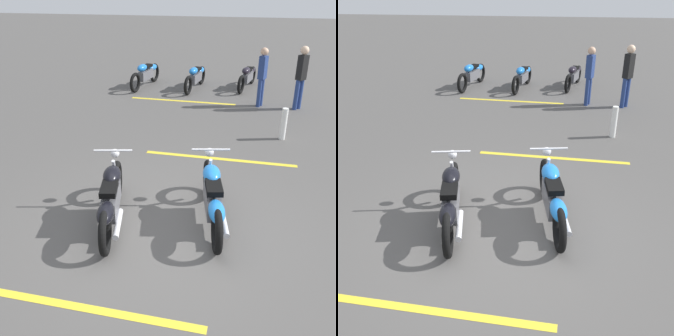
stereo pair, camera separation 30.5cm
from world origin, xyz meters
TOP-DOWN VIEW (x-y plane):
  - ground_plane at (0.00, 0.00)m, footprint 60.00×60.00m
  - motorcycle_bright_foreground at (0.33, -0.79)m, footprint 2.22×0.69m
  - motorcycle_dark_foreground at (0.04, 0.76)m, footprint 2.22×0.70m
  - motorcycle_row_far_left at (8.47, -1.46)m, footprint 1.94×0.66m
  - motorcycle_row_left at (8.10, 0.24)m, footprint 2.01×0.55m
  - motorcycle_row_center at (8.16, 1.94)m, footprint 2.08×0.62m
  - bystander_near_row at (6.55, -1.79)m, footprint 0.29×0.27m
  - bystander_secondary at (6.44, -2.83)m, footprint 0.31×0.31m
  - bollard_post at (4.07, -2.22)m, footprint 0.14×0.14m
  - parking_stripe_near at (-1.73, 0.72)m, footprint 0.34×3.20m
  - parking_stripe_mid at (2.72, -0.81)m, footprint 0.34×3.20m
  - parking_stripe_far at (6.67, 0.49)m, footprint 0.34×3.20m

SIDE VIEW (x-z plane):
  - ground_plane at x=0.00m, z-range 0.00..0.00m
  - parking_stripe_near at x=-1.73m, z-range 0.00..0.01m
  - parking_stripe_mid at x=2.72m, z-range 0.00..0.01m
  - parking_stripe_far at x=6.67m, z-range 0.00..0.01m
  - bollard_post at x=4.07m, z-range 0.00..0.76m
  - motorcycle_row_far_left at x=8.47m, z-range 0.03..0.78m
  - motorcycle_row_left at x=8.10m, z-range 0.03..0.80m
  - motorcycle_row_center at x=8.16m, z-range 0.04..0.84m
  - motorcycle_bright_foreground at x=0.33m, z-range -0.06..0.98m
  - motorcycle_dark_foreground at x=0.04m, z-range -0.06..0.98m
  - bystander_near_row at x=6.55m, z-range 0.10..1.77m
  - bystander_secondary at x=6.44m, z-range 0.10..1.87m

